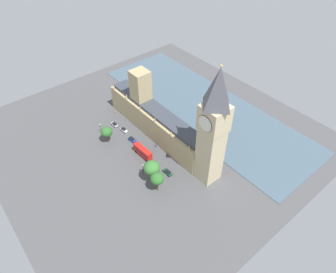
% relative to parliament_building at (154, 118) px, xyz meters
% --- Properties ---
extents(ground_plane, '(142.05, 142.05, 0.00)m').
position_rel_parliament_building_xyz_m(ground_plane, '(1.99, 1.80, -8.25)').
color(ground_plane, '#4C4C4F').
extents(river_thames, '(43.37, 127.85, 0.25)m').
position_rel_parliament_building_xyz_m(river_thames, '(-32.35, 1.80, -8.12)').
color(river_thames, '#475B6B').
rests_on(river_thames, ground).
extents(parliament_building, '(10.76, 62.79, 29.07)m').
position_rel_parliament_building_xyz_m(parliament_building, '(0.00, 0.00, 0.00)').
color(parliament_building, tan).
rests_on(parliament_building, ground).
extents(clock_tower, '(9.41, 9.41, 52.76)m').
position_rel_parliament_building_xyz_m(clock_tower, '(0.82, 37.54, 19.01)').
color(clock_tower, '#CCBA8E').
rests_on(clock_tower, ground).
extents(car_silver_kerbside, '(1.91, 4.31, 1.74)m').
position_rel_parliament_building_xyz_m(car_silver_kerbside, '(13.22, -15.78, -7.36)').
color(car_silver_kerbside, '#B7B7BC').
rests_on(car_silver_kerbside, ground).
extents(car_white_near_tower, '(2.23, 4.31, 1.74)m').
position_rel_parliament_building_xyz_m(car_white_near_tower, '(11.95, -9.19, -7.36)').
color(car_white_near_tower, silver).
rests_on(car_white_near_tower, ground).
extents(car_blue_midblock, '(2.22, 4.54, 1.74)m').
position_rel_parliament_building_xyz_m(car_blue_midblock, '(12.76, -0.81, -7.36)').
color(car_blue_midblock, navy).
rests_on(car_blue_midblock, ground).
extents(double_decker_bus_by_river_gate, '(3.02, 10.60, 4.75)m').
position_rel_parliament_building_xyz_m(double_decker_bus_by_river_gate, '(14.62, 10.59, -5.61)').
color(double_decker_bus_by_river_gate, red).
rests_on(double_decker_bus_by_river_gate, ground).
extents(car_dark_green_under_trees, '(1.98, 4.67, 1.74)m').
position_rel_parliament_building_xyz_m(car_dark_green_under_trees, '(12.79, 25.83, -7.36)').
color(car_dark_green_under_trees, '#19472D').
rests_on(car_dark_green_under_trees, ground).
extents(pedestrian_opposite_hall, '(0.68, 0.65, 1.62)m').
position_rel_parliament_building_xyz_m(pedestrian_opposite_hall, '(7.31, -24.24, -7.52)').
color(pedestrian_opposite_hall, gray).
rests_on(pedestrian_opposite_hall, ground).
extents(pedestrian_far_end, '(0.71, 0.68, 1.70)m').
position_rel_parliament_building_xyz_m(pedestrian_far_end, '(6.55, 9.65, -7.48)').
color(pedestrian_far_end, navy).
rests_on(pedestrian_far_end, ground).
extents(plane_tree_leading, '(6.70, 6.70, 10.44)m').
position_rel_parliament_building_xyz_m(plane_tree_leading, '(19.93, 24.49, -0.69)').
color(plane_tree_leading, brown).
rests_on(plane_tree_leading, ground).
extents(plane_tree_corner, '(5.50, 5.50, 9.44)m').
position_rel_parliament_building_xyz_m(plane_tree_corner, '(21.49, 29.95, -1.19)').
color(plane_tree_corner, brown).
rests_on(plane_tree_corner, ground).
extents(plane_tree_trailing, '(5.44, 5.44, 8.67)m').
position_rel_parliament_building_xyz_m(plane_tree_trailing, '(21.85, -7.54, -1.93)').
color(plane_tree_trailing, brown).
rests_on(plane_tree_trailing, ground).
extents(street_lamp_slot_10, '(0.56, 0.56, 5.81)m').
position_rel_parliament_building_xyz_m(street_lamp_slot_10, '(20.85, 19.31, -4.15)').
color(street_lamp_slot_10, black).
rests_on(street_lamp_slot_10, ground).
extents(street_lamp_slot_11, '(0.56, 0.56, 5.64)m').
position_rel_parliament_building_xyz_m(street_lamp_slot_11, '(21.09, -15.15, -4.25)').
color(street_lamp_slot_11, black).
rests_on(street_lamp_slot_11, ground).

